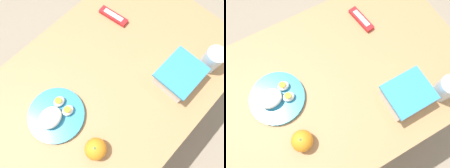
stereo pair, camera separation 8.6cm
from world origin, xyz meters
The scene contains 7 objects.
ground_plane centered at (0.00, 0.00, 0.00)m, with size 10.00×10.00×0.00m, color gray.
table centered at (0.00, 0.00, 0.66)m, with size 1.24×0.74×0.76m.
food_container centered at (-0.25, 0.20, 0.80)m, with size 0.17×0.15×0.08m.
orange_fruit centered at (0.17, 0.16, 0.80)m, with size 0.08×0.08×0.08m.
rice_plate centered at (0.19, -0.04, 0.78)m, with size 0.22×0.22×0.06m.
candy_bar centered at (-0.29, -0.20, 0.77)m, with size 0.06×0.14×0.02m.
drinking_glass centered at (-0.38, 0.25, 0.82)m, with size 0.08×0.08×0.11m.
Camera 1 is at (0.16, 0.23, 1.60)m, focal length 35.00 mm.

